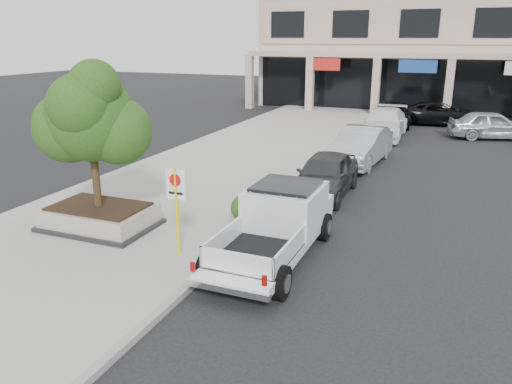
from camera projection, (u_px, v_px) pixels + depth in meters
ground at (276, 272)px, 12.34m from camera, size 120.00×120.00×0.00m
sidewalk at (196, 183)px, 19.60m from camera, size 8.00×52.00×0.15m
curb at (292, 194)px, 18.19m from camera, size 0.20×52.00×0.15m
planter at (100, 217)px, 14.77m from camera, size 3.20×2.20×0.68m
planter_tree at (98, 117)px, 13.98m from camera, size 2.90×2.55×4.00m
no_parking_sign at (177, 200)px, 12.56m from camera, size 0.55×0.09×2.30m
hedge at (248, 208)px, 15.05m from camera, size 1.10×0.99×0.93m
pickup_truck at (273, 227)px, 12.82m from camera, size 2.14×5.67×1.78m
curb_car_a at (325, 175)px, 18.13m from camera, size 1.85×4.57×1.55m
curb_car_b at (360, 146)px, 22.57m from camera, size 2.27×5.22×1.67m
curb_car_c at (384, 123)px, 28.62m from camera, size 2.30×5.63×1.63m
curb_car_d at (392, 114)px, 32.41m from camera, size 2.64×5.44×1.49m
lot_car_a at (492, 125)px, 28.20m from camera, size 5.00×3.03×1.59m
lot_car_d at (440, 114)px, 32.76m from camera, size 5.40×2.67×1.47m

